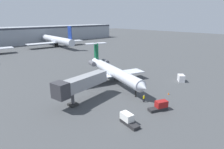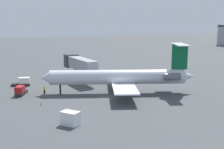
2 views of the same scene
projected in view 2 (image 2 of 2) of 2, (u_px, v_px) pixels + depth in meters
ground_plane at (110, 97)px, 58.06m from camera, size 400.00×400.00×0.10m
regional_jet at (122, 77)px, 60.39m from camera, size 20.54×30.41×9.90m
jet_bridge at (79, 63)px, 72.26m from camera, size 14.33×4.96×5.96m
ground_crew_marshaller at (44, 90)px, 60.05m from camera, size 0.45×0.34×1.69m
baggage_tug_lead at (23, 82)px, 67.43m from camera, size 2.09×4.19×1.90m
baggage_tug_trailing at (21, 91)px, 59.17m from camera, size 4.23×2.80×1.90m
cargo_container_uld at (70, 118)px, 42.52m from camera, size 3.00×2.87×1.98m
traffic_cone_near at (41, 104)px, 52.42m from camera, size 0.36×0.36×0.55m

